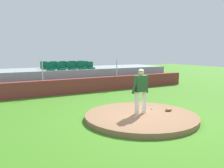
% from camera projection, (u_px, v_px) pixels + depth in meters
% --- Properties ---
extents(ground_plane, '(60.00, 60.00, 0.00)m').
position_uv_depth(ground_plane, '(141.00, 119.00, 8.98)').
color(ground_plane, '#3E7C1E').
extents(pitchers_mound, '(4.33, 4.33, 0.19)m').
position_uv_depth(pitchers_mound, '(141.00, 117.00, 8.97)').
color(pitchers_mound, '#8D6548').
rests_on(pitchers_mound, ground_plane).
extents(pitcher, '(0.77, 0.28, 1.78)m').
position_uv_depth(pitcher, '(141.00, 87.00, 8.97)').
color(pitcher, silver).
rests_on(pitcher, pitchers_mound).
extents(baseball, '(0.07, 0.07, 0.07)m').
position_uv_depth(baseball, '(152.00, 108.00, 9.72)').
color(baseball, white).
rests_on(baseball, pitchers_mound).
extents(fielding_glove, '(0.32, 0.24, 0.11)m').
position_uv_depth(fielding_glove, '(168.00, 110.00, 9.42)').
color(fielding_glove, brown).
rests_on(fielding_glove, pitchers_mound).
extents(brick_barrier, '(16.83, 0.40, 0.92)m').
position_uv_depth(brick_barrier, '(79.00, 86.00, 14.57)').
color(brick_barrier, brown).
rests_on(brick_barrier, ground_plane).
extents(fence_post_left, '(0.06, 0.06, 1.16)m').
position_uv_depth(fence_post_left, '(42.00, 71.00, 13.34)').
color(fence_post_left, silver).
rests_on(fence_post_left, brick_barrier).
extents(fence_post_right, '(0.06, 0.06, 1.16)m').
position_uv_depth(fence_post_right, '(117.00, 68.00, 15.76)').
color(fence_post_right, silver).
rests_on(fence_post_right, brick_barrier).
extents(bleacher_platform, '(15.36, 3.53, 1.39)m').
position_uv_depth(bleacher_platform, '(66.00, 78.00, 16.72)').
color(bleacher_platform, gray).
rests_on(bleacher_platform, ground_plane).
extents(stadium_chair_0, '(0.48, 0.44, 0.50)m').
position_uv_depth(stadium_chair_0, '(50.00, 68.00, 14.82)').
color(stadium_chair_0, '#0D583E').
rests_on(stadium_chair_0, bleacher_platform).
extents(stadium_chair_1, '(0.48, 0.44, 0.50)m').
position_uv_depth(stadium_chair_1, '(61.00, 68.00, 15.16)').
color(stadium_chair_1, '#0D583E').
rests_on(stadium_chair_1, bleacher_platform).
extents(stadium_chair_2, '(0.48, 0.44, 0.50)m').
position_uv_depth(stadium_chair_2, '(72.00, 67.00, 15.55)').
color(stadium_chair_2, '#0D583E').
rests_on(stadium_chair_2, bleacher_platform).
extents(stadium_chair_3, '(0.48, 0.44, 0.50)m').
position_uv_depth(stadium_chair_3, '(82.00, 67.00, 15.85)').
color(stadium_chair_3, '#0D583E').
rests_on(stadium_chair_3, bleacher_platform).
extents(stadium_chair_4, '(0.48, 0.44, 0.50)m').
position_uv_depth(stadium_chair_4, '(90.00, 67.00, 16.20)').
color(stadium_chair_4, '#0D583E').
rests_on(stadium_chair_4, bleacher_platform).
extents(stadium_chair_5, '(0.48, 0.44, 0.50)m').
position_uv_depth(stadium_chair_5, '(47.00, 67.00, 15.64)').
color(stadium_chair_5, '#0D583E').
rests_on(stadium_chair_5, bleacher_platform).
extents(stadium_chair_6, '(0.48, 0.44, 0.50)m').
position_uv_depth(stadium_chair_6, '(57.00, 67.00, 15.99)').
color(stadium_chair_6, '#0D583E').
rests_on(stadium_chair_6, bleacher_platform).
extents(stadium_chair_7, '(0.48, 0.44, 0.50)m').
position_uv_depth(stadium_chair_7, '(67.00, 66.00, 16.31)').
color(stadium_chair_7, '#0D583E').
rests_on(stadium_chair_7, bleacher_platform).
extents(stadium_chair_8, '(0.48, 0.44, 0.50)m').
position_uv_depth(stadium_chair_8, '(77.00, 66.00, 16.68)').
color(stadium_chair_8, '#0D583E').
rests_on(stadium_chair_8, bleacher_platform).
extents(stadium_chair_9, '(0.48, 0.44, 0.50)m').
position_uv_depth(stadium_chair_9, '(86.00, 66.00, 17.02)').
color(stadium_chair_9, '#0D583E').
rests_on(stadium_chair_9, bleacher_platform).
extents(stadium_chair_10, '(0.48, 0.44, 0.50)m').
position_uv_depth(stadium_chair_10, '(44.00, 66.00, 16.44)').
color(stadium_chair_10, '#0D583E').
rests_on(stadium_chair_10, bleacher_platform).
extents(stadium_chair_11, '(0.48, 0.44, 0.50)m').
position_uv_depth(stadium_chair_11, '(54.00, 66.00, 16.72)').
color(stadium_chair_11, '#0D583E').
rests_on(stadium_chair_11, bleacher_platform).
extents(stadium_chair_12, '(0.48, 0.44, 0.50)m').
position_uv_depth(stadium_chair_12, '(63.00, 66.00, 17.07)').
color(stadium_chair_12, '#0D583E').
rests_on(stadium_chair_12, bleacher_platform).
extents(stadium_chair_13, '(0.48, 0.44, 0.50)m').
position_uv_depth(stadium_chair_13, '(72.00, 65.00, 17.45)').
color(stadium_chair_13, '#0D583E').
rests_on(stadium_chair_13, bleacher_platform).
extents(stadium_chair_14, '(0.48, 0.44, 0.50)m').
position_uv_depth(stadium_chair_14, '(81.00, 65.00, 17.77)').
color(stadium_chair_14, '#0D583E').
rests_on(stadium_chair_14, bleacher_platform).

